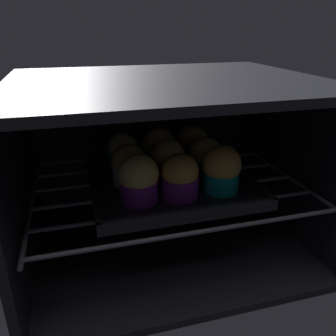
{
  "coord_description": "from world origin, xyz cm",
  "views": [
    {
      "loc": [
        -17.56,
        -41.53,
        45.02
      ],
      "look_at": [
        0.0,
        21.23,
        17.58
      ],
      "focal_mm": 36.77,
      "sensor_mm": 36.0,
      "label": 1
    }
  ],
  "objects_px": {
    "muffin_row2_col2": "(192,144)",
    "muffin_row0_col2": "(221,169)",
    "muffin_row0_col0": "(139,179)",
    "muffin_row2_col1": "(158,148)",
    "muffin_row1_col0": "(129,166)",
    "muffin_row1_col2": "(206,158)",
    "muffin_row1_col1": "(169,161)",
    "muffin_row2_col0": "(123,152)",
    "baking_tray": "(168,181)",
    "muffin_row0_col1": "(181,177)"
  },
  "relations": [
    {
      "from": "muffin_row1_col1",
      "to": "muffin_row2_col1",
      "type": "relative_size",
      "value": 0.96
    },
    {
      "from": "muffin_row0_col2",
      "to": "muffin_row2_col1",
      "type": "relative_size",
      "value": 1.05
    },
    {
      "from": "muffin_row2_col2",
      "to": "muffin_row2_col1",
      "type": "bearing_deg",
      "value": -175.58
    },
    {
      "from": "muffin_row2_col0",
      "to": "baking_tray",
      "type": "bearing_deg",
      "value": -46.28
    },
    {
      "from": "muffin_row1_col1",
      "to": "muffin_row2_col2",
      "type": "xyz_separation_m",
      "value": [
        0.08,
        0.08,
        0.0
      ]
    },
    {
      "from": "baking_tray",
      "to": "muffin_row2_col0",
      "type": "bearing_deg",
      "value": 133.72
    },
    {
      "from": "muffin_row1_col1",
      "to": "muffin_row1_col2",
      "type": "distance_m",
      "value": 0.08
    },
    {
      "from": "muffin_row1_col0",
      "to": "muffin_row1_col2",
      "type": "relative_size",
      "value": 0.98
    },
    {
      "from": "muffin_row0_col1",
      "to": "muffin_row2_col1",
      "type": "xyz_separation_m",
      "value": [
        -0.0,
        0.16,
        0.0
      ]
    },
    {
      "from": "muffin_row1_col0",
      "to": "muffin_row2_col1",
      "type": "xyz_separation_m",
      "value": [
        0.08,
        0.07,
        0.0
      ]
    },
    {
      "from": "muffin_row2_col2",
      "to": "muffin_row0_col2",
      "type": "bearing_deg",
      "value": -89.7
    },
    {
      "from": "muffin_row0_col0",
      "to": "muffin_row2_col1",
      "type": "relative_size",
      "value": 1.02
    },
    {
      "from": "muffin_row0_col2",
      "to": "muffin_row2_col0",
      "type": "height_order",
      "value": "muffin_row0_col2"
    },
    {
      "from": "baking_tray",
      "to": "muffin_row0_col0",
      "type": "bearing_deg",
      "value": -134.57
    },
    {
      "from": "muffin_row0_col0",
      "to": "muffin_row2_col2",
      "type": "relative_size",
      "value": 1.03
    },
    {
      "from": "muffin_row1_col2",
      "to": "muffin_row2_col2",
      "type": "xyz_separation_m",
      "value": [
        -0.0,
        0.08,
        0.0
      ]
    },
    {
      "from": "muffin_row0_col0",
      "to": "muffin_row1_col1",
      "type": "distance_m",
      "value": 0.11
    },
    {
      "from": "muffin_row0_col1",
      "to": "muffin_row2_col0",
      "type": "distance_m",
      "value": 0.18
    },
    {
      "from": "baking_tray",
      "to": "muffin_row0_col2",
      "type": "relative_size",
      "value": 3.49
    },
    {
      "from": "muffin_row1_col0",
      "to": "muffin_row2_col1",
      "type": "distance_m",
      "value": 0.11
    },
    {
      "from": "muffin_row1_col0",
      "to": "muffin_row0_col2",
      "type": "bearing_deg",
      "value": -26.99
    },
    {
      "from": "muffin_row2_col2",
      "to": "muffin_row0_col0",
      "type": "bearing_deg",
      "value": -134.59
    },
    {
      "from": "muffin_row1_col2",
      "to": "muffin_row2_col0",
      "type": "relative_size",
      "value": 1.03
    },
    {
      "from": "muffin_row0_col2",
      "to": "muffin_row0_col0",
      "type": "bearing_deg",
      "value": 179.07
    },
    {
      "from": "muffin_row0_col1",
      "to": "muffin_row1_col0",
      "type": "bearing_deg",
      "value": 133.41
    },
    {
      "from": "muffin_row1_col0",
      "to": "muffin_row2_col1",
      "type": "height_order",
      "value": "muffin_row2_col1"
    },
    {
      "from": "muffin_row2_col0",
      "to": "muffin_row2_col1",
      "type": "height_order",
      "value": "muffin_row2_col1"
    },
    {
      "from": "muffin_row1_col2",
      "to": "muffin_row2_col1",
      "type": "height_order",
      "value": "muffin_row2_col1"
    },
    {
      "from": "muffin_row0_col0",
      "to": "muffin_row0_col2",
      "type": "xyz_separation_m",
      "value": [
        0.16,
        -0.0,
        0.0
      ]
    },
    {
      "from": "muffin_row1_col1",
      "to": "muffin_row1_col0",
      "type": "bearing_deg",
      "value": 178.47
    },
    {
      "from": "muffin_row0_col0",
      "to": "muffin_row2_col2",
      "type": "height_order",
      "value": "muffin_row0_col0"
    },
    {
      "from": "muffin_row0_col1",
      "to": "muffin_row1_col2",
      "type": "relative_size",
      "value": 1.01
    },
    {
      "from": "baking_tray",
      "to": "muffin_row0_col0",
      "type": "xyz_separation_m",
      "value": [
        -0.08,
        -0.08,
        0.05
      ]
    },
    {
      "from": "baking_tray",
      "to": "muffin_row2_col1",
      "type": "relative_size",
      "value": 3.65
    },
    {
      "from": "muffin_row0_col0",
      "to": "muffin_row0_col2",
      "type": "height_order",
      "value": "muffin_row0_col2"
    },
    {
      "from": "baking_tray",
      "to": "muffin_row0_col1",
      "type": "bearing_deg",
      "value": -89.5
    },
    {
      "from": "muffin_row0_col1",
      "to": "muffin_row1_col2",
      "type": "height_order",
      "value": "same"
    },
    {
      "from": "muffin_row0_col2",
      "to": "muffin_row1_col0",
      "type": "xyz_separation_m",
      "value": [
        -0.16,
        0.08,
        -0.01
      ]
    },
    {
      "from": "muffin_row1_col0",
      "to": "muffin_row2_col0",
      "type": "relative_size",
      "value": 1.01
    },
    {
      "from": "muffin_row1_col1",
      "to": "muffin_row2_col1",
      "type": "bearing_deg",
      "value": 92.3
    },
    {
      "from": "baking_tray",
      "to": "muffin_row1_col1",
      "type": "xyz_separation_m",
      "value": [
        0.0,
        0.0,
        0.04
      ]
    },
    {
      "from": "muffin_row0_col0",
      "to": "muffin_row1_col1",
      "type": "bearing_deg",
      "value": 44.98
    },
    {
      "from": "muffin_row0_col0",
      "to": "muffin_row0_col1",
      "type": "relative_size",
      "value": 1.07
    },
    {
      "from": "muffin_row1_col1",
      "to": "muffin_row1_col2",
      "type": "bearing_deg",
      "value": -2.02
    },
    {
      "from": "baking_tray",
      "to": "muffin_row0_col1",
      "type": "distance_m",
      "value": 0.09
    },
    {
      "from": "baking_tray",
      "to": "muffin_row2_col2",
      "type": "distance_m",
      "value": 0.12
    },
    {
      "from": "muffin_row0_col2",
      "to": "muffin_row2_col2",
      "type": "xyz_separation_m",
      "value": [
        -0.0,
        0.16,
        -0.0
      ]
    },
    {
      "from": "muffin_row0_col2",
      "to": "muffin_row1_col1",
      "type": "distance_m",
      "value": 0.11
    },
    {
      "from": "muffin_row1_col1",
      "to": "muffin_row0_col1",
      "type": "bearing_deg",
      "value": -90.6
    },
    {
      "from": "muffin_row1_col2",
      "to": "muffin_row2_col2",
      "type": "relative_size",
      "value": 0.95
    }
  ]
}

